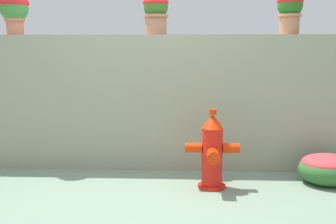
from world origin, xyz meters
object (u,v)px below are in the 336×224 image
object	(u,v)px
potted_plant_1	(14,9)
fire_hydrant	(212,153)
potted_plant_3	(290,9)
flower_bush_left	(327,168)
potted_plant_2	(156,11)

from	to	relation	value
potted_plant_1	fire_hydrant	size ratio (longest dim) A/B	0.59
potted_plant_3	potted_plant_1	bearing A→B (deg)	-179.64
potted_plant_3	fire_hydrant	bearing A→B (deg)	-139.56
fire_hydrant	flower_bush_left	world-z (taller)	fire_hydrant
flower_bush_left	potted_plant_2	bearing A→B (deg)	162.92
potted_plant_2	fire_hydrant	xyz separation A→B (m)	(0.61, -0.74, -1.42)
potted_plant_2	flower_bush_left	distance (m)	2.47
potted_plant_2	potted_plant_3	size ratio (longest dim) A/B	0.98
potted_plant_2	flower_bush_left	size ratio (longest dim) A/B	0.76
fire_hydrant	flower_bush_left	xyz separation A→B (m)	(1.18, 0.19, -0.19)
potted_plant_3	flower_bush_left	distance (m)	1.75
potted_plant_1	flower_bush_left	world-z (taller)	potted_plant_1
potted_plant_1	fire_hydrant	bearing A→B (deg)	-18.08
potted_plant_2	potted_plant_3	world-z (taller)	potted_plant_3
potted_plant_1	potted_plant_2	size ratio (longest dim) A/B	1.04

